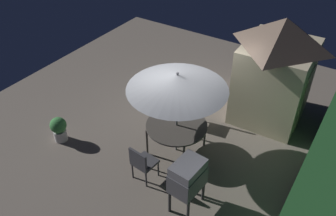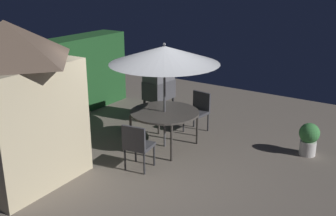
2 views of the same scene
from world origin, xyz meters
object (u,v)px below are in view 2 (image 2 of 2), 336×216
object	(u,v)px
patio_umbrella	(164,55)
potted_plant_by_shed	(309,138)
garden_shed	(13,102)
bbq_grill	(159,87)
patio_table	(165,114)
chair_far_side	(198,109)
chair_near_shed	(137,144)

from	to	relation	value
patio_umbrella	potted_plant_by_shed	size ratio (longest dim) A/B	3.29
garden_shed	bbq_grill	distance (m)	3.87
patio_table	potted_plant_by_shed	bearing A→B (deg)	-64.48
patio_table	bbq_grill	size ratio (longest dim) A/B	1.19
garden_shed	patio_umbrella	xyz separation A→B (m)	(2.53, -1.36, 0.53)
garden_shed	chair_far_side	xyz separation A→B (m)	(3.72, -1.49, -0.90)
patio_umbrella	bbq_grill	world-z (taller)	patio_umbrella
bbq_grill	potted_plant_by_shed	size ratio (longest dim) A/B	1.80
garden_shed	patio_table	size ratio (longest dim) A/B	1.95
chair_near_shed	chair_far_side	xyz separation A→B (m)	(2.34, 0.05, 0.00)
chair_far_side	potted_plant_by_shed	world-z (taller)	chair_far_side
garden_shed	potted_plant_by_shed	xyz separation A→B (m)	(3.78, -3.98, -1.05)
bbq_grill	chair_near_shed	distance (m)	2.74
potted_plant_by_shed	chair_far_side	bearing A→B (deg)	91.53
patio_umbrella	chair_far_side	xyz separation A→B (m)	(1.18, -0.13, -1.43)
patio_table	chair_near_shed	xyz separation A→B (m)	(-1.16, -0.18, -0.20)
bbq_grill	chair_far_side	distance (m)	1.21
garden_shed	patio_table	world-z (taller)	garden_shed
bbq_grill	chair_near_shed	xyz separation A→B (m)	(-2.44, -1.22, -0.33)
bbq_grill	chair_near_shed	bearing A→B (deg)	-153.48
chair_far_side	patio_table	bearing A→B (deg)	173.80
chair_near_shed	bbq_grill	bearing A→B (deg)	26.52
patio_umbrella	potted_plant_by_shed	world-z (taller)	patio_umbrella
potted_plant_by_shed	bbq_grill	bearing A→B (deg)	89.54
garden_shed	chair_near_shed	distance (m)	2.25
patio_table	chair_far_side	size ratio (longest dim) A/B	1.58
garden_shed	potted_plant_by_shed	distance (m)	5.59
garden_shed	bbq_grill	world-z (taller)	garden_shed
patio_table	potted_plant_by_shed	world-z (taller)	patio_table
bbq_grill	potted_plant_by_shed	world-z (taller)	bbq_grill
garden_shed	potted_plant_by_shed	size ratio (longest dim) A/B	4.16
patio_table	patio_umbrella	xyz separation A→B (m)	(0.00, 0.00, 1.23)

